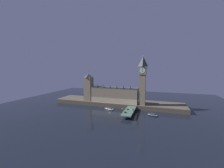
% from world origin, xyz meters
% --- Properties ---
extents(ground_plane, '(400.00, 400.00, 0.00)m').
position_xyz_m(ground_plane, '(0.00, 0.00, 0.00)').
color(ground_plane, black).
extents(embankment, '(220.00, 42.00, 6.81)m').
position_xyz_m(embankment, '(0.00, 39.00, 3.41)').
color(embankment, '#4C4438').
rests_on(embankment, ground_plane).
extents(parliament_hall, '(77.49, 16.31, 30.59)m').
position_xyz_m(parliament_hall, '(-1.08, 28.47, 19.53)').
color(parliament_hall, '#7F7056').
rests_on(parliament_hall, embankment).
extents(clock_tower, '(11.46, 11.57, 75.72)m').
position_xyz_m(clock_tower, '(44.54, 26.14, 46.95)').
color(clock_tower, '#7F7056').
rests_on(clock_tower, embankment).
extents(victoria_tower, '(13.29, 13.29, 53.01)m').
position_xyz_m(victoria_tower, '(-48.58, 28.01, 30.43)').
color(victoria_tower, '#7F7056').
rests_on(victoria_tower, embankment).
extents(bridge, '(13.21, 46.00, 5.57)m').
position_xyz_m(bridge, '(30.47, -5.00, 4.15)').
color(bridge, '#476656').
rests_on(bridge, ground_plane).
extents(car_northbound_lead, '(2.03, 3.96, 1.59)m').
position_xyz_m(car_northbound_lead, '(27.56, -2.69, 6.31)').
color(car_northbound_lead, red).
rests_on(car_northbound_lead, bridge).
extents(car_northbound_trail, '(1.89, 3.87, 1.51)m').
position_xyz_m(car_northbound_trail, '(27.56, -16.15, 6.27)').
color(car_northbound_trail, black).
rests_on(car_northbound_trail, bridge).
extents(car_southbound_trail, '(2.00, 4.25, 1.60)m').
position_xyz_m(car_southbound_trail, '(33.38, 0.06, 6.32)').
color(car_southbound_trail, white).
rests_on(car_southbound_trail, bridge).
extents(pedestrian_mid_walk, '(0.38, 0.38, 1.76)m').
position_xyz_m(pedestrian_mid_walk, '(36.28, -7.19, 6.50)').
color(pedestrian_mid_walk, black).
rests_on(pedestrian_mid_walk, bridge).
extents(street_lamp_near, '(1.34, 0.60, 6.52)m').
position_xyz_m(street_lamp_near, '(24.26, -19.72, 9.65)').
color(street_lamp_near, '#2D3333').
rests_on(street_lamp_near, bridge).
extents(street_lamp_mid, '(1.34, 0.60, 6.78)m').
position_xyz_m(street_lamp_mid, '(36.68, -5.00, 9.81)').
color(street_lamp_mid, '#2D3333').
rests_on(street_lamp_mid, bridge).
extents(street_lamp_far, '(1.34, 0.60, 7.12)m').
position_xyz_m(street_lamp_far, '(24.26, 9.72, 10.02)').
color(street_lamp_far, '#2D3333').
rests_on(street_lamp_far, bridge).
extents(boat_upstream, '(17.22, 8.26, 3.35)m').
position_xyz_m(boat_upstream, '(-3.10, 8.05, 1.23)').
color(boat_upstream, white).
rests_on(boat_upstream, ground_plane).
extents(boat_downstream, '(14.14, 6.94, 3.69)m').
position_xyz_m(boat_downstream, '(61.30, -2.20, 1.35)').
color(boat_downstream, '#1E2842').
rests_on(boat_downstream, ground_plane).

